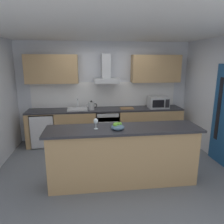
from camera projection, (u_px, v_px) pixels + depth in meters
name	position (u px, v px, depth m)	size (l,w,h in m)	color
ground	(113.00, 167.00, 4.28)	(5.53, 4.41, 0.02)	slate
ceiling	(113.00, 31.00, 3.67)	(5.53, 4.41, 0.02)	white
wall_back	(105.00, 92.00, 5.67)	(5.53, 0.12, 2.60)	silver
backsplash_tile	(105.00, 94.00, 5.62)	(3.85, 0.02, 0.66)	white
counter_back	(106.00, 125.00, 5.51)	(3.99, 0.60, 0.90)	tan
counter_island	(123.00, 155.00, 3.60)	(2.60, 0.64, 1.01)	tan
upper_cabinets	(105.00, 69.00, 5.31)	(3.93, 0.32, 0.70)	tan
oven	(107.00, 125.00, 5.48)	(0.60, 0.62, 0.80)	slate
refrigerator	(44.00, 129.00, 5.29)	(0.58, 0.60, 0.85)	white
microwave	(158.00, 102.00, 5.48)	(0.50, 0.38, 0.30)	#B7BABC
sink	(78.00, 109.00, 5.29)	(0.50, 0.40, 0.26)	silver
kettle	(92.00, 106.00, 5.27)	(0.29, 0.15, 0.24)	#B7BABC
range_hood	(106.00, 74.00, 5.30)	(0.62, 0.45, 0.72)	#B7BABC
wine_glass	(96.00, 122.00, 3.40)	(0.08, 0.08, 0.18)	silver
fruit_bowl	(118.00, 127.00, 3.39)	(0.22, 0.22, 0.13)	slate
chopping_board	(127.00, 108.00, 5.41)	(0.34, 0.22, 0.02)	#9E7247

